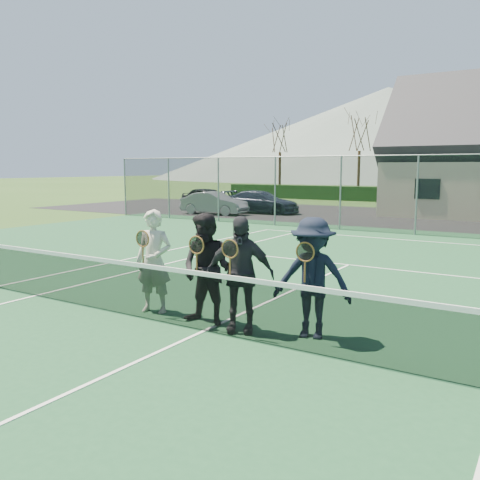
{
  "coord_description": "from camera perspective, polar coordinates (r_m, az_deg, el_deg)",
  "views": [
    {
      "loc": [
        4.5,
        -6.11,
        2.53
      ],
      "look_at": [
        -0.28,
        1.5,
        1.25
      ],
      "focal_mm": 38.0,
      "sensor_mm": 36.0,
      "label": 1
    }
  ],
  "objects": [
    {
      "name": "perimeter_fence",
      "position": [
        20.15,
        19.23,
        4.8
      ],
      "size": [
        30.07,
        0.07,
        3.02
      ],
      "color": "slate",
      "rests_on": "ground"
    },
    {
      "name": "court_markings",
      "position": [
        7.99,
        -4.11,
        -10.18
      ],
      "size": [
        11.03,
        23.83,
        0.01
      ],
      "color": "white",
      "rests_on": "court_surface"
    },
    {
      "name": "player_a",
      "position": [
        8.94,
        -9.64,
        -2.37
      ],
      "size": [
        0.74,
        0.58,
        1.8
      ],
      "color": "beige",
      "rests_on": "court_surface"
    },
    {
      "name": "player_b",
      "position": [
        8.14,
        -3.74,
        -3.31
      ],
      "size": [
        0.9,
        0.71,
        1.8
      ],
      "color": "black",
      "rests_on": "court_surface"
    },
    {
      "name": "tree_b",
      "position": [
        41.5,
        13.34,
        12.41
      ],
      "size": [
        3.2,
        3.2,
        7.77
      ],
      "color": "#3A2415",
      "rests_on": "ground"
    },
    {
      "name": "car_a",
      "position": [
        30.88,
        -3.64,
        4.66
      ],
      "size": [
        4.28,
        2.73,
        1.36
      ],
      "primitive_type": "imported",
      "rotation": [
        0.0,
        0.0,
        1.26
      ],
      "color": "black",
      "rests_on": "ground"
    },
    {
      "name": "player_c",
      "position": [
        7.76,
        -0.04,
        -3.85
      ],
      "size": [
        1.14,
        0.83,
        1.8
      ],
      "color": "#25252A",
      "rests_on": "court_surface"
    },
    {
      "name": "car_b",
      "position": [
        27.7,
        -2.92,
        4.13
      ],
      "size": [
        3.8,
        1.53,
        1.23
      ],
      "primitive_type": "imported",
      "rotation": [
        0.0,
        0.0,
        1.63
      ],
      "color": "gray",
      "rests_on": "ground"
    },
    {
      "name": "tarmac_carpark",
      "position": [
        27.58,
        14.03,
        2.62
      ],
      "size": [
        40.0,
        12.0,
        0.01
      ],
      "primitive_type": "cube",
      "color": "black",
      "rests_on": "ground"
    },
    {
      "name": "hill_west",
      "position": [
        105.53,
        16.14,
        11.32
      ],
      "size": [
        110.0,
        110.0,
        18.0
      ],
      "primitive_type": "cone",
      "color": "slate",
      "rests_on": "ground"
    },
    {
      "name": "court_surface",
      "position": [
        8.0,
        -4.11,
        -10.28
      ],
      "size": [
        30.0,
        30.0,
        0.02
      ],
      "primitive_type": "cube",
      "color": "#1C4C2B",
      "rests_on": "ground"
    },
    {
      "name": "ground",
      "position": [
        26.62,
        22.24,
        2.05
      ],
      "size": [
        220.0,
        220.0,
        0.0
      ],
      "primitive_type": "plane",
      "color": "#2B4C1B",
      "rests_on": "ground"
    },
    {
      "name": "tennis_net",
      "position": [
        7.85,
        -4.15,
        -6.61
      ],
      "size": [
        11.68,
        0.08,
        1.1
      ],
      "color": "slate",
      "rests_on": "ground"
    },
    {
      "name": "car_c",
      "position": [
        28.4,
        2.39,
        4.27
      ],
      "size": [
        4.49,
        2.13,
        1.26
      ],
      "primitive_type": "imported",
      "rotation": [
        0.0,
        0.0,
        1.65
      ],
      "color": "black",
      "rests_on": "ground"
    },
    {
      "name": "player_d",
      "position": [
        7.57,
        8.13,
        -4.26
      ],
      "size": [
        1.28,
        0.9,
        1.8
      ],
      "color": "black",
      "rests_on": "court_surface"
    },
    {
      "name": "tree_a",
      "position": [
        44.28,
        4.54,
        12.31
      ],
      "size": [
        3.2,
        3.2,
        7.77
      ],
      "color": "#331D12",
      "rests_on": "ground"
    }
  ]
}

